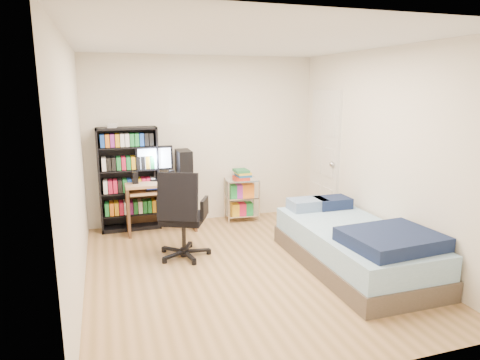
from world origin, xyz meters
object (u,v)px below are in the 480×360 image
object	(u,v)px
media_shelf	(129,178)
bed	(355,246)
computer_desk	(166,185)
office_chair	(183,230)

from	to	relation	value
media_shelf	bed	world-z (taller)	media_shelf
computer_desk	bed	xyz separation A→B (m)	(1.84, -2.09, -0.39)
office_chair	computer_desk	bearing A→B (deg)	115.65
office_chair	bed	world-z (taller)	office_chair
bed	computer_desk	bearing A→B (deg)	131.33
media_shelf	computer_desk	distance (m)	0.53
computer_desk	bed	distance (m)	2.81
bed	media_shelf	bearing A→B (deg)	136.77
computer_desk	bed	size ratio (longest dim) A/B	0.57
computer_desk	bed	bearing A→B (deg)	-48.67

